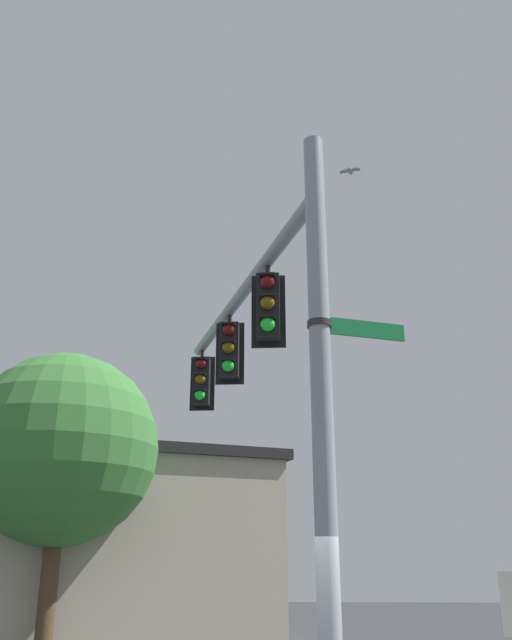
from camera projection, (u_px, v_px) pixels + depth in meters
The scene contains 9 objects.
signal_pole at pixel (322, 417), 7.93m from camera, with size 0.26×0.26×7.70m, color gray.
mast_arm at pixel (242, 295), 12.13m from camera, with size 0.22×0.22×7.08m, color gray.
traffic_light_nearest_pole at pixel (268, 306), 10.47m from camera, with size 0.54×0.49×1.31m.
traffic_light_mid_inner at pixel (229, 350), 12.57m from camera, with size 0.54×0.49×1.31m.
traffic_light_mid_outer at pixel (201, 381), 14.67m from camera, with size 0.54×0.49×1.31m.
street_name_sign at pixel (343, 327), 8.42m from camera, with size 1.25×0.58×0.22m.
bird_flying at pixel (350, 171), 12.05m from camera, with size 0.38×0.25×0.07m.
storefront_building at pixel (107, 549), 20.37m from camera, with size 11.43×11.30×5.36m.
tree_by_storefront at pixel (62, 449), 16.69m from camera, with size 4.75×4.75×7.33m.
Camera 1 is at (0.32, 7.87, 2.19)m, focal length 37.73 mm.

